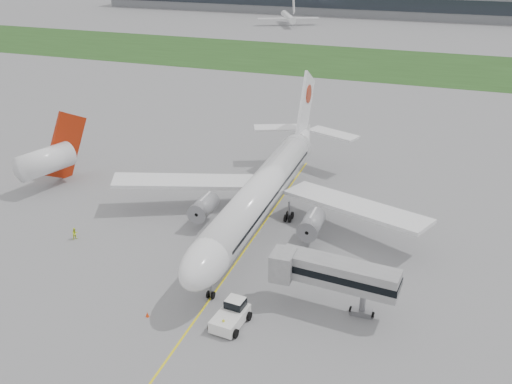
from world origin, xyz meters
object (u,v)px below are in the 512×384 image
(jet_bridge, at_px, (330,273))
(ground_crew_near, at_px, (223,326))
(neighbor_aircraft, at_px, (48,159))
(airliner, at_px, (264,188))
(pushback_tug, at_px, (232,314))

(jet_bridge, xyz_separation_m, ground_crew_near, (-9.71, -7.90, -4.01))
(ground_crew_near, relative_size, neighbor_aircraft, 0.12)
(jet_bridge, relative_size, ground_crew_near, 8.08)
(neighbor_aircraft, bearing_deg, airliner, 16.21)
(jet_bridge, bearing_deg, neighbor_aircraft, 166.15)
(airliner, bearing_deg, ground_crew_near, -81.35)
(ground_crew_near, bearing_deg, pushback_tug, -115.62)
(jet_bridge, xyz_separation_m, neighbor_aircraft, (-51.51, 18.29, 0.03))
(pushback_tug, distance_m, ground_crew_near, 1.94)
(jet_bridge, height_order, neighbor_aircraft, neighbor_aircraft)
(jet_bridge, bearing_deg, pushback_tug, -142.15)
(airliner, relative_size, neighbor_aircraft, 3.50)
(airliner, distance_m, pushback_tug, 24.18)
(airliner, bearing_deg, pushback_tug, -80.22)
(airliner, relative_size, ground_crew_near, 30.09)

